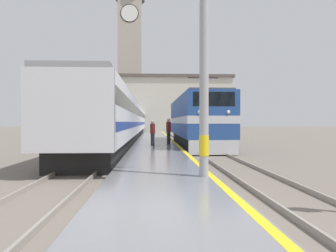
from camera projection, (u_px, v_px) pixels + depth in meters
name	position (u px, v px, depth m)	size (l,w,h in m)	color
ground_plane	(154.00, 139.00, 36.12)	(200.00, 200.00, 0.00)	#70665B
platform	(155.00, 140.00, 31.13)	(3.20, 140.00, 0.31)	slate
rail_track_near	(187.00, 141.00, 31.28)	(2.83, 140.00, 0.16)	#70665B
rail_track_far	(124.00, 142.00, 30.98)	(2.83, 140.00, 0.16)	#70665B
locomotive_train	(195.00, 121.00, 25.33)	(2.92, 15.21, 4.84)	black
passenger_train	(127.00, 120.00, 35.32)	(2.92, 50.02, 3.83)	black
catenary_mast	(206.00, 31.00, 9.44)	(2.18, 0.29, 8.53)	#9E9EA3
person_on_platform	(169.00, 131.00, 23.31)	(0.34, 0.34, 1.83)	#23232D
second_waiting_passenger	(153.00, 132.00, 22.06)	(0.34, 0.34, 1.69)	#23232D
clock_tower	(130.00, 51.00, 64.78)	(5.70, 5.70, 29.98)	#ADA393
station_building	(163.00, 105.00, 59.23)	(24.30, 8.28, 10.04)	beige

